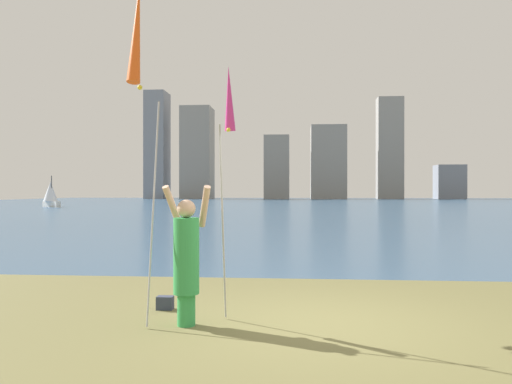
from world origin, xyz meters
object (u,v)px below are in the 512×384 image
person (186,256)px  bag (165,303)px  kite_flag_left (138,40)px  kite_flag_right (229,106)px  sailboat_0 (51,193)px

person → bag: person is taller
person → kite_flag_left: (-0.47, -0.57, 2.69)m
person → kite_flag_left: bearing=-141.0°
kite_flag_left → bag: 3.77m
person → kite_flag_left: kite_flag_left is taller
bag → kite_flag_right: bearing=-8.8°
person → kite_flag_right: 2.25m
kite_flag_right → bag: 3.07m
kite_flag_right → bag: size_ratio=14.71×
kite_flag_right → sailboat_0: 52.05m
bag → sailboat_0: size_ratio=0.07×
person → sailboat_0: sailboat_0 is taller
kite_flag_right → kite_flag_left: bearing=-127.0°
kite_flag_right → bag: (-0.98, 0.15, -2.90)m
kite_flag_left → kite_flag_right: kite_flag_left is taller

